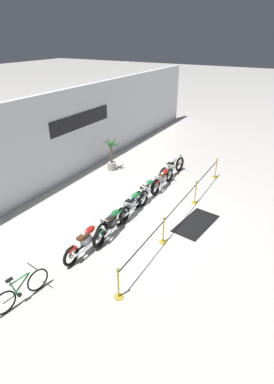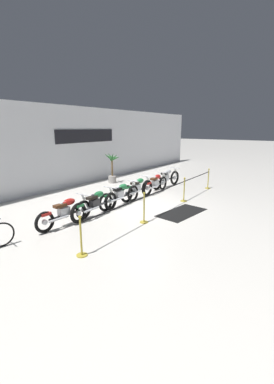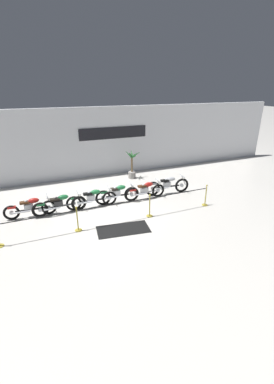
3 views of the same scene
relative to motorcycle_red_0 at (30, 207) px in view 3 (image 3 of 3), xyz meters
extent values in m
plane|color=silver|center=(3.27, -0.74, -0.46)|extent=(120.00, 120.00, 0.00)
cube|color=white|center=(3.27, 4.38, 1.64)|extent=(28.00, 0.25, 4.20)
cube|color=black|center=(5.21, 4.24, 2.19)|extent=(4.27, 0.04, 0.70)
torus|color=black|center=(0.75, -0.03, -0.12)|extent=(0.67, 0.13, 0.67)
torus|color=black|center=(-0.77, 0.03, -0.12)|extent=(0.67, 0.13, 0.67)
cylinder|color=silver|center=(0.75, -0.03, -0.12)|extent=(0.16, 0.09, 0.16)
cylinder|color=silver|center=(-0.77, 0.03, -0.12)|extent=(0.16, 0.09, 0.16)
cylinder|color=silver|center=(0.84, -0.03, 0.16)|extent=(0.31, 0.07, 0.59)
cube|color=silver|center=(-0.06, 0.01, 0.04)|extent=(0.37, 0.23, 0.26)
cylinder|color=silver|center=(-0.02, 0.00, 0.24)|extent=(0.18, 0.12, 0.24)
cylinder|color=silver|center=(-0.10, 0.01, 0.24)|extent=(0.18, 0.12, 0.24)
cylinder|color=silver|center=(-0.37, -0.12, -0.10)|extent=(0.70, 0.10, 0.07)
cube|color=black|center=(-0.01, 0.00, -0.10)|extent=(1.22, 0.11, 0.06)
ellipsoid|color=#B21E19|center=(0.17, 0.00, 0.30)|extent=(0.47, 0.24, 0.22)
cube|color=#4C2D19|center=(-0.19, 0.01, 0.26)|extent=(0.41, 0.22, 0.09)
cube|color=#B21E19|center=(-0.72, 0.03, 0.12)|extent=(0.33, 0.17, 0.08)
cylinder|color=silver|center=(0.73, -0.03, 0.43)|extent=(0.06, 0.62, 0.04)
sphere|color=silver|center=(0.81, -0.03, 0.29)|extent=(0.14, 0.14, 0.14)
torus|color=black|center=(2.05, -0.15, -0.11)|extent=(0.71, 0.14, 0.70)
torus|color=black|center=(0.37, -0.19, -0.11)|extent=(0.71, 0.14, 0.70)
cylinder|color=silver|center=(2.05, -0.15, -0.11)|extent=(0.16, 0.08, 0.16)
cylinder|color=silver|center=(0.37, -0.19, -0.11)|extent=(0.16, 0.08, 0.16)
cylinder|color=silver|center=(2.14, -0.14, 0.18)|extent=(0.30, 0.06, 0.59)
cube|color=#2D2D30|center=(1.16, -0.17, 0.05)|extent=(0.37, 0.23, 0.26)
cylinder|color=#2D2D30|center=(1.20, -0.17, 0.25)|extent=(0.18, 0.12, 0.24)
cylinder|color=#2D2D30|center=(1.12, -0.17, 0.25)|extent=(0.18, 0.12, 0.24)
cylinder|color=silver|center=(0.87, -0.32, -0.09)|extent=(0.70, 0.09, 0.07)
cube|color=#47474C|center=(1.21, -0.17, -0.09)|extent=(1.35, 0.10, 0.06)
ellipsoid|color=#1E6B38|center=(1.39, -0.16, 0.31)|extent=(0.47, 0.23, 0.22)
cube|color=black|center=(1.03, -0.17, 0.27)|extent=(0.41, 0.21, 0.09)
cube|color=#1E6B38|center=(0.42, -0.19, 0.14)|extent=(0.32, 0.17, 0.08)
cylinder|color=silver|center=(2.03, -0.15, 0.44)|extent=(0.05, 0.62, 0.04)
sphere|color=silver|center=(2.11, -0.14, 0.30)|extent=(0.14, 0.14, 0.14)
torus|color=black|center=(3.51, -0.15, -0.11)|extent=(0.71, 0.13, 0.71)
torus|color=black|center=(1.84, -0.08, -0.11)|extent=(0.71, 0.13, 0.71)
cylinder|color=silver|center=(3.51, -0.15, -0.11)|extent=(0.17, 0.09, 0.17)
cylinder|color=silver|center=(1.84, -0.08, -0.11)|extent=(0.17, 0.09, 0.17)
cylinder|color=silver|center=(3.60, -0.16, 0.18)|extent=(0.31, 0.07, 0.59)
cube|color=silver|center=(2.62, -0.12, 0.05)|extent=(0.37, 0.24, 0.26)
cylinder|color=silver|center=(2.66, -0.12, 0.25)|extent=(0.18, 0.12, 0.24)
cylinder|color=silver|center=(2.58, -0.11, 0.25)|extent=(0.18, 0.12, 0.24)
cylinder|color=silver|center=(2.32, -0.24, -0.09)|extent=(0.70, 0.10, 0.07)
cube|color=black|center=(2.67, -0.12, -0.09)|extent=(1.34, 0.12, 0.06)
ellipsoid|color=#1E6B38|center=(2.85, -0.13, 0.31)|extent=(0.47, 0.24, 0.22)
cube|color=black|center=(2.49, -0.11, 0.27)|extent=(0.41, 0.22, 0.09)
cube|color=#1E6B38|center=(1.89, -0.08, 0.15)|extent=(0.33, 0.17, 0.08)
cylinder|color=silver|center=(3.49, -0.15, 0.44)|extent=(0.06, 0.62, 0.04)
sphere|color=silver|center=(3.57, -0.16, 0.30)|extent=(0.14, 0.14, 0.14)
torus|color=black|center=(4.65, -0.14, -0.08)|extent=(0.76, 0.16, 0.75)
torus|color=black|center=(3.23, -0.03, -0.08)|extent=(0.76, 0.16, 0.75)
cylinder|color=silver|center=(4.65, -0.14, -0.08)|extent=(0.19, 0.09, 0.18)
cylinder|color=silver|center=(3.23, -0.03, -0.08)|extent=(0.19, 0.09, 0.18)
cylinder|color=silver|center=(4.74, -0.15, 0.20)|extent=(0.31, 0.08, 0.59)
cube|color=silver|center=(3.89, -0.08, 0.08)|extent=(0.38, 0.25, 0.26)
cylinder|color=silver|center=(3.93, -0.09, 0.28)|extent=(0.19, 0.12, 0.24)
cylinder|color=silver|center=(3.85, -0.08, 0.28)|extent=(0.19, 0.12, 0.24)
cylinder|color=silver|center=(3.58, -0.20, -0.06)|extent=(0.70, 0.12, 0.07)
cube|color=black|center=(3.94, -0.09, -0.06)|extent=(1.14, 0.14, 0.06)
ellipsoid|color=#1E6B38|center=(4.12, -0.10, 0.34)|extent=(0.48, 0.25, 0.22)
cube|color=black|center=(3.76, -0.07, 0.30)|extent=(0.41, 0.23, 0.09)
cube|color=#1E6B38|center=(3.28, -0.04, 0.19)|extent=(0.33, 0.18, 0.08)
cylinder|color=silver|center=(4.63, -0.14, 0.47)|extent=(0.08, 0.62, 0.04)
sphere|color=silver|center=(4.71, -0.14, 0.33)|extent=(0.14, 0.14, 0.14)
torus|color=black|center=(6.11, -0.16, -0.11)|extent=(0.69, 0.10, 0.69)
torus|color=black|center=(4.64, -0.17, -0.11)|extent=(0.69, 0.10, 0.69)
cylinder|color=silver|center=(6.11, -0.16, -0.11)|extent=(0.17, 0.08, 0.17)
cylinder|color=silver|center=(4.64, -0.17, -0.11)|extent=(0.17, 0.08, 0.17)
cylinder|color=silver|center=(6.20, -0.16, 0.17)|extent=(0.30, 0.06, 0.59)
cube|color=silver|center=(5.32, -0.17, 0.05)|extent=(0.36, 0.22, 0.26)
cylinder|color=silver|center=(5.37, -0.17, 0.25)|extent=(0.18, 0.11, 0.24)
cylinder|color=silver|center=(5.28, -0.17, 0.25)|extent=(0.18, 0.11, 0.24)
cylinder|color=silver|center=(5.03, -0.31, -0.09)|extent=(0.70, 0.08, 0.07)
cube|color=#ADAFB5|center=(5.37, -0.17, -0.09)|extent=(1.17, 0.07, 0.06)
ellipsoid|color=#B21E19|center=(5.55, -0.17, 0.31)|extent=(0.46, 0.22, 0.22)
cube|color=#4C2D19|center=(5.19, -0.17, 0.27)|extent=(0.40, 0.20, 0.09)
cube|color=#B21E19|center=(4.69, -0.17, 0.14)|extent=(0.32, 0.16, 0.08)
cylinder|color=silver|center=(6.09, -0.16, 0.44)|extent=(0.04, 0.62, 0.04)
sphere|color=silver|center=(6.17, -0.16, 0.30)|extent=(0.14, 0.14, 0.14)
torus|color=black|center=(7.56, -0.08, -0.07)|extent=(0.78, 0.19, 0.78)
torus|color=black|center=(5.91, 0.07, -0.07)|extent=(0.78, 0.19, 0.78)
cylinder|color=silver|center=(7.56, -0.08, -0.07)|extent=(0.19, 0.10, 0.19)
cylinder|color=silver|center=(5.91, 0.07, -0.07)|extent=(0.19, 0.10, 0.19)
cylinder|color=silver|center=(7.65, -0.09, 0.21)|extent=(0.31, 0.08, 0.59)
cube|color=silver|center=(6.69, 0.00, 0.09)|extent=(0.38, 0.25, 0.26)
cylinder|color=silver|center=(6.73, 0.00, 0.29)|extent=(0.19, 0.13, 0.24)
cylinder|color=silver|center=(6.65, 0.00, 0.29)|extent=(0.19, 0.13, 0.24)
cylinder|color=silver|center=(6.38, -0.11, -0.05)|extent=(0.70, 0.14, 0.07)
cube|color=black|center=(6.74, -0.01, -0.05)|extent=(1.33, 0.19, 0.06)
ellipsoid|color=#B7BABF|center=(6.92, -0.02, 0.35)|extent=(0.48, 0.26, 0.22)
cube|color=black|center=(6.56, 0.01, 0.31)|extent=(0.42, 0.24, 0.09)
cube|color=#B7BABF|center=(5.96, 0.07, 0.21)|extent=(0.33, 0.19, 0.08)
cylinder|color=silver|center=(7.54, -0.08, 0.48)|extent=(0.09, 0.62, 0.04)
sphere|color=silver|center=(7.62, -0.09, 0.34)|extent=(0.14, 0.14, 0.14)
cylinder|color=gray|center=(5.94, 3.06, -0.25)|extent=(0.45, 0.45, 0.41)
cylinder|color=brown|center=(5.94, 3.06, 0.43)|extent=(0.10, 0.10, 0.95)
cone|color=#235B28|center=(6.22, 3.09, 1.01)|extent=(0.70, 0.24, 0.39)
cone|color=#235B28|center=(6.01, 3.25, 1.05)|extent=(0.30, 0.52, 0.50)
cone|color=#235B28|center=(5.78, 3.19, 1.05)|extent=(0.49, 0.44, 0.51)
cone|color=#235B28|center=(5.77, 2.89, 1.08)|extent=(0.50, 0.54, 0.59)
cone|color=#235B28|center=(6.00, 2.84, 0.97)|extent=(0.26, 0.57, 0.36)
cylinder|color=gold|center=(-1.14, -1.94, -0.45)|extent=(0.28, 0.28, 0.03)
cylinder|color=black|center=(0.26, -1.94, 0.42)|extent=(2.69, 0.04, 0.04)
cylinder|color=black|center=(3.22, -1.94, 0.42)|extent=(2.99, 0.04, 0.04)
cylinder|color=black|center=(6.25, -1.94, 0.42)|extent=(2.82, 0.04, 0.04)
cylinder|color=gold|center=(1.66, -1.94, -0.45)|extent=(0.28, 0.28, 0.03)
cylinder|color=gold|center=(1.66, -1.94, 0.04)|extent=(0.05, 0.05, 0.95)
sphere|color=gold|center=(1.66, -1.94, 0.56)|extent=(0.08, 0.08, 0.08)
cylinder|color=gold|center=(4.78, -1.94, -0.45)|extent=(0.28, 0.28, 0.03)
cylinder|color=gold|center=(4.78, -1.94, 0.04)|extent=(0.05, 0.05, 0.95)
sphere|color=gold|center=(4.78, -1.94, 0.56)|extent=(0.08, 0.08, 0.08)
cylinder|color=gold|center=(7.72, -1.94, -0.45)|extent=(0.28, 0.28, 0.03)
cylinder|color=gold|center=(7.72, -1.94, 0.04)|extent=(0.05, 0.05, 0.95)
sphere|color=gold|center=(7.72, -1.94, 0.56)|extent=(0.08, 0.08, 0.08)
cube|color=black|center=(3.33, -2.55, -0.45)|extent=(2.21, 1.31, 0.01)
camera|label=1|loc=(-5.99, -5.30, 5.96)|focal=28.00mm
camera|label=2|loc=(-5.12, -6.41, 2.65)|focal=24.00mm
camera|label=3|loc=(0.41, -10.98, 4.87)|focal=24.00mm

